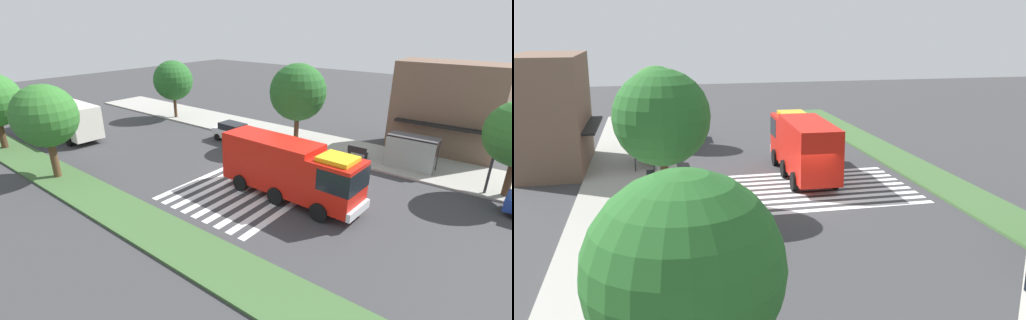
# 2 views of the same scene
# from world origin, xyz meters

# --- Properties ---
(ground_plane) EXTENTS (120.00, 120.00, 0.00)m
(ground_plane) POSITION_xyz_m (0.00, 0.00, 0.00)
(ground_plane) COLOR #38383A
(sidewalk) EXTENTS (60.00, 5.71, 0.14)m
(sidewalk) POSITION_xyz_m (0.00, 9.75, 0.07)
(sidewalk) COLOR #9E9B93
(sidewalk) RESTS_ON ground_plane
(median_strip) EXTENTS (60.00, 3.00, 0.14)m
(median_strip) POSITION_xyz_m (0.00, -8.39, 0.07)
(median_strip) COLOR #3D6033
(median_strip) RESTS_ON ground_plane
(crosswalk) EXTENTS (7.65, 12.41, 0.01)m
(crosswalk) POSITION_xyz_m (2.03, 0.00, 0.01)
(crosswalk) COLOR silver
(crosswalk) RESTS_ON ground_plane
(fire_truck) EXTENTS (9.52, 3.01, 3.68)m
(fire_truck) POSITION_xyz_m (5.14, -0.75, 2.07)
(fire_truck) COLOR red
(fire_truck) RESTS_ON ground_plane
(parked_car_west) EXTENTS (4.30, 2.15, 1.71)m
(parked_car_west) POSITION_xyz_m (-5.41, 5.70, 0.88)
(parked_car_west) COLOR silver
(parked_car_west) RESTS_ON ground_plane
(transit_bus) EXTENTS (11.03, 3.09, 3.41)m
(transit_bus) POSITION_xyz_m (-19.84, -3.10, 2.03)
(transit_bus) COLOR silver
(transit_bus) RESTS_ON ground_plane
(bus_stop_shelter) EXTENTS (3.50, 1.40, 2.46)m
(bus_stop_shelter) POSITION_xyz_m (9.45, 8.56, 1.89)
(bus_stop_shelter) COLOR #4C4C51
(bus_stop_shelter) RESTS_ON sidewalk
(bench_near_shelter) EXTENTS (1.60, 0.50, 0.90)m
(bench_near_shelter) POSITION_xyz_m (5.45, 8.54, 0.59)
(bench_near_shelter) COLOR black
(bench_near_shelter) RESTS_ON sidewalk
(street_lamp) EXTENTS (0.36, 0.36, 5.49)m
(street_lamp) POSITION_xyz_m (14.60, 7.49, 3.42)
(street_lamp) COLOR #2D2D30
(street_lamp) RESTS_ON sidewalk
(storefront_building) EXTENTS (8.16, 4.88, 7.47)m
(storefront_building) POSITION_xyz_m (10.24, 14.64, 3.73)
(storefront_building) COLOR brown
(storefront_building) RESTS_ON ground_plane
(sidewalk_tree_far_west) EXTENTS (4.35, 4.35, 6.33)m
(sidewalk_tree_far_west) POSITION_xyz_m (-16.31, 7.89, 4.29)
(sidewalk_tree_far_west) COLOR #47301E
(sidewalk_tree_far_west) RESTS_ON sidewalk
(sidewalk_tree_west) EXTENTS (4.81, 4.81, 7.14)m
(sidewalk_tree_west) POSITION_xyz_m (-0.04, 7.89, 4.86)
(sidewalk_tree_west) COLOR #47301E
(sidewalk_tree_west) RESTS_ON sidewalk
(median_tree_west) EXTENTS (4.23, 4.23, 6.53)m
(median_tree_west) POSITION_xyz_m (-9.70, -8.39, 4.52)
(median_tree_west) COLOR #513823
(median_tree_west) RESTS_ON median_strip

